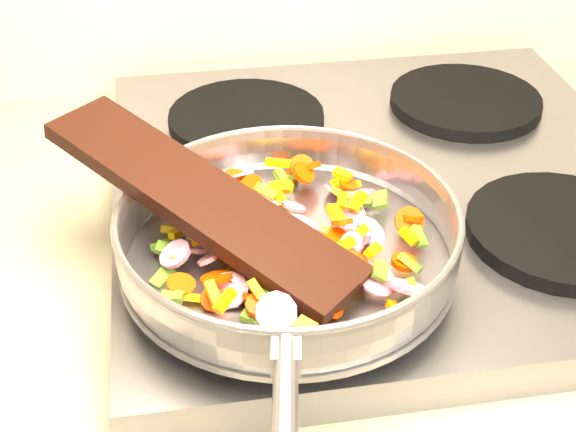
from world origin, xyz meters
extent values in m
cube|color=#939399|center=(-0.70, 1.67, 0.92)|extent=(0.60, 0.60, 0.04)
cylinder|color=black|center=(-0.84, 1.52, 0.95)|extent=(0.19, 0.19, 0.02)
cylinder|color=black|center=(-0.56, 1.52, 0.95)|extent=(0.19, 0.19, 0.02)
cylinder|color=black|center=(-0.84, 1.81, 0.95)|extent=(0.19, 0.19, 0.02)
cylinder|color=black|center=(-0.56, 1.81, 0.95)|extent=(0.19, 0.19, 0.02)
cylinder|color=#9E9EA5|center=(-0.84, 1.51, 0.96)|extent=(0.31, 0.31, 0.01)
torus|color=#9E9EA5|center=(-0.84, 1.51, 0.99)|extent=(0.35, 0.35, 0.05)
torus|color=#9E9EA5|center=(-0.84, 1.51, 1.01)|extent=(0.31, 0.31, 0.01)
cube|color=#9E9EA5|center=(-0.87, 1.35, 1.00)|extent=(0.03, 0.03, 0.02)
cylinder|color=#E23900|center=(-0.80, 1.63, 0.98)|extent=(0.03, 0.03, 0.02)
cylinder|color=#E23900|center=(-0.86, 1.42, 0.97)|extent=(0.04, 0.04, 0.02)
cylinder|color=#D61455|center=(-0.76, 1.52, 0.97)|extent=(0.03, 0.04, 0.03)
cube|color=#ECA505|center=(-0.90, 1.43, 0.99)|extent=(0.02, 0.02, 0.02)
cylinder|color=#D61455|center=(-0.82, 1.46, 0.98)|extent=(0.03, 0.03, 0.02)
cylinder|color=#E23900|center=(-0.84, 1.60, 0.97)|extent=(0.03, 0.03, 0.01)
cylinder|color=#E23900|center=(-0.87, 1.63, 0.98)|extent=(0.02, 0.02, 0.01)
cube|color=#5A8E23|center=(-0.81, 1.46, 0.98)|extent=(0.02, 0.02, 0.01)
cube|color=#ECA505|center=(-0.79, 1.53, 0.99)|extent=(0.02, 0.03, 0.01)
cylinder|color=#E23900|center=(-0.76, 1.60, 0.98)|extent=(0.03, 0.03, 0.01)
cube|color=#ECA505|center=(-0.93, 1.60, 0.99)|extent=(0.02, 0.03, 0.02)
cylinder|color=#E23900|center=(-0.86, 1.61, 0.97)|extent=(0.03, 0.03, 0.02)
cylinder|color=#D61455|center=(-0.89, 1.59, 0.98)|extent=(0.03, 0.03, 0.01)
cube|color=#5A8E23|center=(-0.89, 1.52, 0.98)|extent=(0.02, 0.02, 0.02)
cylinder|color=#D61455|center=(-0.87, 1.52, 0.98)|extent=(0.04, 0.03, 0.02)
cube|color=#5A8E23|center=(-0.91, 1.51, 0.98)|extent=(0.02, 0.02, 0.02)
cube|color=#ECA505|center=(-0.83, 1.50, 0.98)|extent=(0.03, 0.02, 0.02)
cube|color=#ECA505|center=(-0.78, 1.50, 0.98)|extent=(0.02, 0.02, 0.02)
cylinder|color=#E23900|center=(-0.76, 1.61, 0.97)|extent=(0.03, 0.03, 0.01)
cube|color=#ECA505|center=(-0.76, 1.42, 0.97)|extent=(0.01, 0.03, 0.02)
cylinder|color=#D61455|center=(-0.87, 1.50, 0.98)|extent=(0.03, 0.04, 0.02)
cube|color=#ECA505|center=(-0.77, 1.61, 0.98)|extent=(0.02, 0.02, 0.01)
cube|color=#5A8E23|center=(-0.83, 1.61, 0.98)|extent=(0.02, 0.02, 0.02)
cylinder|color=#D61455|center=(-0.82, 1.45, 0.97)|extent=(0.03, 0.03, 0.01)
cylinder|color=#E23900|center=(-0.72, 1.53, 0.98)|extent=(0.03, 0.03, 0.02)
cube|color=#ECA505|center=(-0.86, 1.51, 0.99)|extent=(0.02, 0.02, 0.02)
cylinder|color=#E23900|center=(-0.88, 1.44, 0.97)|extent=(0.03, 0.03, 0.02)
cylinder|color=#D61455|center=(-0.82, 1.57, 0.98)|extent=(0.03, 0.03, 0.02)
cylinder|color=#E23900|center=(-0.81, 1.51, 0.99)|extent=(0.02, 0.03, 0.02)
cube|color=#5A8E23|center=(-0.90, 1.56, 0.98)|extent=(0.02, 0.02, 0.02)
cube|color=#5A8E23|center=(-0.76, 1.56, 0.98)|extent=(0.02, 0.02, 0.01)
cube|color=#5A8E23|center=(-0.86, 1.47, 0.99)|extent=(0.03, 0.02, 0.02)
cylinder|color=#D61455|center=(-0.77, 1.45, 0.98)|extent=(0.04, 0.04, 0.02)
cube|color=#5A8E23|center=(-0.77, 1.45, 0.99)|extent=(0.02, 0.02, 0.02)
cylinder|color=#E23900|center=(-0.88, 1.57, 0.97)|extent=(0.04, 0.03, 0.02)
cylinder|color=#E23900|center=(-0.87, 1.43, 0.98)|extent=(0.04, 0.04, 0.01)
cylinder|color=#E23900|center=(-0.86, 1.61, 0.97)|extent=(0.03, 0.03, 0.01)
cylinder|color=#D61455|center=(-0.92, 1.52, 0.97)|extent=(0.04, 0.04, 0.02)
cube|color=#5A8E23|center=(-0.83, 1.44, 0.99)|extent=(0.02, 0.02, 0.01)
cube|color=#5A8E23|center=(-0.95, 1.52, 0.97)|extent=(0.02, 0.02, 0.02)
cube|color=#ECA505|center=(-0.84, 1.53, 0.97)|extent=(0.02, 0.02, 0.01)
cylinder|color=#E23900|center=(-0.72, 1.52, 0.98)|extent=(0.04, 0.03, 0.03)
cylinder|color=#E23900|center=(-0.91, 1.61, 0.98)|extent=(0.03, 0.03, 0.03)
cube|color=#ECA505|center=(-0.91, 1.52, 0.99)|extent=(0.02, 0.01, 0.01)
cube|color=#5A8E23|center=(-0.88, 1.55, 0.97)|extent=(0.02, 0.01, 0.01)
cube|color=#5A8E23|center=(-0.93, 1.60, 0.98)|extent=(0.02, 0.02, 0.01)
cube|color=#ECA505|center=(-0.73, 1.50, 0.98)|extent=(0.02, 0.02, 0.02)
cylinder|color=#D61455|center=(-0.91, 1.50, 0.98)|extent=(0.03, 0.03, 0.02)
cylinder|color=#E23900|center=(-0.80, 1.48, 0.98)|extent=(0.04, 0.04, 0.02)
cube|color=#ECA505|center=(-0.77, 1.51, 0.98)|extent=(0.02, 0.02, 0.01)
cylinder|color=#D61455|center=(-0.84, 1.52, 0.97)|extent=(0.03, 0.03, 0.01)
cube|color=#ECA505|center=(-0.83, 1.63, 0.99)|extent=(0.03, 0.02, 0.01)
cube|color=#5A8E23|center=(-0.90, 1.59, 0.97)|extent=(0.02, 0.02, 0.02)
cylinder|color=#D61455|center=(-0.84, 1.58, 0.98)|extent=(0.03, 0.03, 0.02)
cube|color=#5A8E23|center=(-0.87, 1.42, 0.97)|extent=(0.02, 0.03, 0.01)
cube|color=#5A8E23|center=(-0.75, 1.44, 0.98)|extent=(0.02, 0.02, 0.02)
cube|color=#5A8E23|center=(-0.81, 1.63, 0.97)|extent=(0.01, 0.02, 0.02)
cube|color=#ECA505|center=(-0.87, 1.58, 0.97)|extent=(0.02, 0.02, 0.02)
cylinder|color=#E23900|center=(-0.81, 1.61, 0.99)|extent=(0.03, 0.03, 0.03)
cube|color=#5A8E23|center=(-0.78, 1.46, 0.98)|extent=(0.02, 0.02, 0.01)
cylinder|color=#D61455|center=(-0.77, 1.52, 0.97)|extent=(0.04, 0.04, 0.01)
cube|color=#ECA505|center=(-0.83, 1.60, 0.98)|extent=(0.03, 0.02, 0.02)
cylinder|color=#D61455|center=(-0.86, 1.43, 0.96)|extent=(0.03, 0.03, 0.01)
cylinder|color=#D61455|center=(-0.87, 1.63, 0.98)|extent=(0.04, 0.03, 0.03)
cube|color=#5A8E23|center=(-0.91, 1.55, 0.98)|extent=(0.02, 0.02, 0.02)
cube|color=#ECA505|center=(-0.76, 1.49, 0.98)|extent=(0.02, 0.02, 0.02)
cylinder|color=#E23900|center=(-0.94, 1.47, 0.98)|extent=(0.04, 0.04, 0.01)
cube|color=#5A8E23|center=(-0.74, 1.46, 0.98)|extent=(0.02, 0.03, 0.02)
cube|color=#5A8E23|center=(-0.85, 1.53, 0.98)|extent=(0.02, 0.01, 0.01)
cylinder|color=#E23900|center=(-0.78, 1.47, 0.98)|extent=(0.03, 0.03, 0.02)
cylinder|color=#D61455|center=(-0.94, 1.51, 0.98)|extent=(0.03, 0.03, 0.02)
cylinder|color=#E23900|center=(-0.79, 1.52, 0.97)|extent=(0.03, 0.03, 0.01)
cylinder|color=#E23900|center=(-0.81, 1.48, 0.99)|extent=(0.02, 0.02, 0.02)
cylinder|color=#E23900|center=(-0.89, 1.47, 0.97)|extent=(0.02, 0.03, 0.01)
cylinder|color=#E23900|center=(-0.85, 1.55, 0.98)|extent=(0.03, 0.03, 0.02)
cube|color=#ECA505|center=(-0.94, 1.56, 0.97)|extent=(0.02, 0.02, 0.01)
cylinder|color=#D61455|center=(-0.86, 1.50, 0.97)|extent=(0.03, 0.03, 0.02)
cylinder|color=#D61455|center=(-0.91, 1.57, 0.97)|extent=(0.03, 0.03, 0.02)
cube|color=#5A8E23|center=(-0.84, 1.47, 0.97)|extent=(0.03, 0.02, 0.02)
cube|color=#ECA505|center=(-0.88, 1.44, 0.98)|extent=(0.02, 0.02, 0.02)
cube|color=#5A8E23|center=(-0.93, 1.51, 0.98)|extent=(0.02, 0.02, 0.01)
cube|color=#5A8E23|center=(-0.88, 1.43, 0.97)|extent=(0.02, 0.02, 0.01)
cube|color=#ECA505|center=(-0.76, 1.60, 0.97)|extent=(0.03, 0.02, 0.01)
cube|color=#5A8E23|center=(-0.87, 1.44, 0.98)|extent=(0.02, 0.02, 0.01)
cube|color=#ECA505|center=(-0.91, 1.44, 0.98)|extent=(0.02, 0.03, 0.01)
cylinder|color=#E23900|center=(-0.89, 1.53, 0.97)|extent=(0.03, 0.03, 0.01)
cylinder|color=#D61455|center=(-0.86, 1.41, 0.98)|extent=(0.05, 0.04, 0.03)
cube|color=#ECA505|center=(-0.93, 1.54, 0.98)|extent=(0.02, 0.02, 0.01)
cylinder|color=#E23900|center=(-0.88, 1.58, 0.98)|extent=(0.03, 0.03, 0.02)
cylinder|color=#E23900|center=(-0.82, 1.42, 0.97)|extent=(0.03, 0.03, 0.02)
cylinder|color=#D61455|center=(-0.77, 1.60, 0.97)|extent=(0.03, 0.04, 0.03)
cube|color=#5A8E23|center=(-0.95, 1.49, 0.97)|extent=(0.02, 0.02, 0.01)
cube|color=#ECA505|center=(-0.86, 1.47, 0.98)|extent=(0.03, 0.02, 0.01)
cylinder|color=#D61455|center=(-0.90, 1.46, 0.97)|extent=(0.03, 0.03, 0.02)
cube|color=#5A8E23|center=(-0.95, 1.53, 0.97)|extent=(0.02, 0.02, 0.01)
cube|color=#ECA505|center=(-0.83, 1.59, 0.98)|extent=(0.02, 0.03, 0.02)
cube|color=#ECA505|center=(-0.93, 1.46, 0.97)|extent=(0.02, 0.01, 0.02)
cylinder|color=#E23900|center=(-0.88, 1.60, 0.99)|extent=(0.02, 0.03, 0.02)
cube|color=#5A8E23|center=(-0.94, 1.46, 0.97)|extent=(0.02, 0.02, 0.01)
cube|color=#5A8E23|center=(-0.75, 1.57, 0.97)|extent=(0.02, 0.02, 0.02)
cube|color=#5A8E23|center=(-0.80, 1.52, 0.97)|extent=(0.02, 0.02, 0.01)
cylinder|color=#E23900|center=(-0.89, 1.55, 0.98)|extent=(0.03, 0.03, 0.02)
cube|color=#5A8E23|center=(-0.77, 1.58, 0.98)|extent=(0.02, 0.02, 0.01)
cylinder|color=#E23900|center=(-0.74, 1.47, 0.98)|extent=(0.03, 0.03, 0.01)
cube|color=#5A8E23|center=(-0.74, 1.57, 0.98)|extent=(0.02, 0.02, 0.01)
cube|color=#5A8E23|center=(-0.72, 1.50, 0.98)|extent=(0.01, 0.02, 0.02)
cylinder|color=#D61455|center=(-0.91, 1.58, 0.97)|extent=(0.04, 0.04, 0.02)
cylinder|color=#D61455|center=(-0.75, 1.60, 0.97)|extent=(0.04, 0.04, 0.02)
cube|color=#ECA505|center=(-0.85, 1.59, 0.98)|extent=(0.02, 0.02, 0.02)
cylinder|color=#E23900|center=(-0.91, 1.47, 0.98)|extent=(0.04, 0.04, 0.02)
cylinder|color=#D61455|center=(-0.82, 1.46, 0.98)|extent=(0.04, 0.05, 0.02)
cube|color=#5A8E23|center=(-0.84, 1.40, 0.98)|extent=(0.02, 0.02, 0.01)
cube|color=#5A8E23|center=(-0.83, 1.52, 0.98)|extent=(0.03, 0.02, 0.02)
cylinder|color=#E23900|center=(-0.82, 1.64, 0.97)|extent=(0.03, 0.03, 0.01)
cube|color=#5A8E23|center=(-0.83, 1.61, 0.98)|extent=(0.02, 0.02, 0.02)
cube|color=#ECA505|center=(-0.76, 1.55, 0.99)|extent=(0.02, 0.02, 0.02)
cube|color=#ECA505|center=(-0.84, 1.49, 0.97)|extent=(0.02, 0.02, 0.02)
cube|color=#5A8E23|center=(-0.91, 1.59, 0.98)|extent=(0.02, 0.02, 0.01)
cylinder|color=#D61455|center=(-0.87, 1.53, 0.96)|extent=(0.04, 0.04, 0.02)
cube|color=#ECA505|center=(-0.77, 1.61, 0.98)|extent=(0.02, 0.02, 0.01)
cylinder|color=#D61455|center=(-0.82, 1.49, 0.98)|extent=(0.04, 0.04, 0.02)
cylinder|color=#E23900|center=(-0.80, 1.63, 0.98)|extent=(0.03, 0.03, 0.02)
cylinder|color=#D61455|center=(-0.75, 1.43, 0.98)|extent=(0.04, 0.03, 0.02)
cylinder|color=#D61455|center=(-0.77, 1.55, 0.97)|extent=(0.04, 0.03, 0.03)
cube|color=#ECA505|center=(-0.78, 1.56, 0.99)|extent=(0.02, 0.02, 0.01)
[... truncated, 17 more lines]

